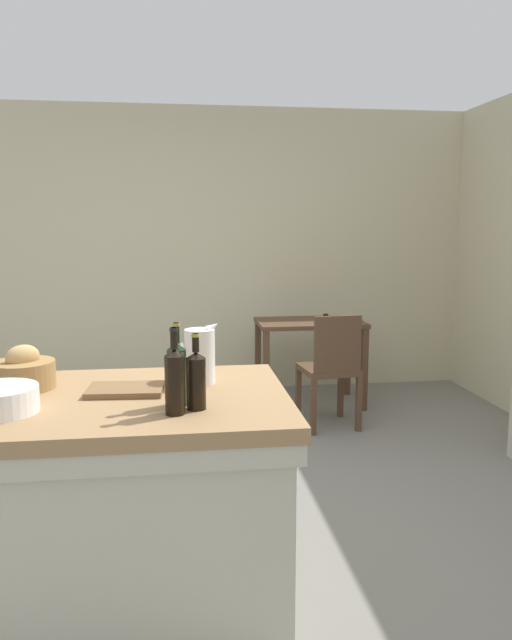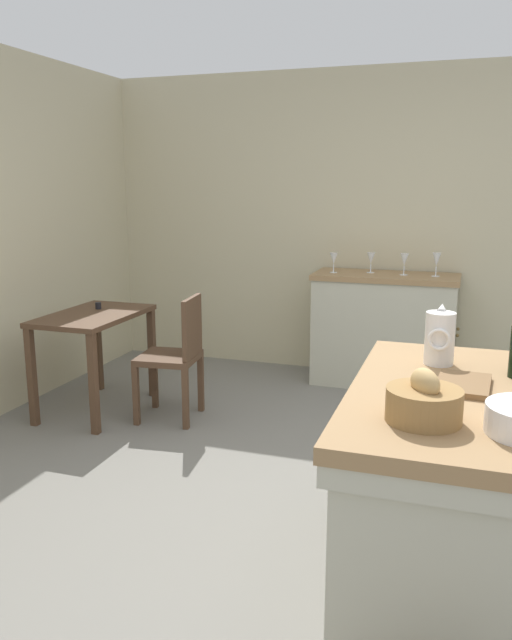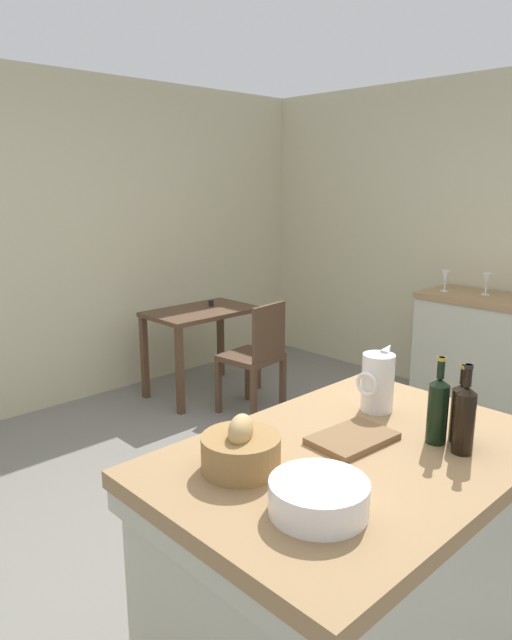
% 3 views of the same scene
% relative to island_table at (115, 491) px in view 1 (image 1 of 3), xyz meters
% --- Properties ---
extents(ground_plane, '(6.76, 6.76, 0.00)m').
position_rel_island_table_xyz_m(ground_plane, '(0.45, 0.68, -0.47)').
color(ground_plane, slate).
extents(wall_back, '(5.32, 0.12, 2.60)m').
position_rel_island_table_xyz_m(wall_back, '(0.45, 3.28, 0.83)').
color(wall_back, beige).
rests_on(wall_back, ground).
extents(island_table, '(1.41, 0.96, 0.87)m').
position_rel_island_table_xyz_m(island_table, '(0.00, 0.00, 0.00)').
color(island_table, '#99754C').
rests_on(island_table, ground).
extents(writing_desk, '(0.90, 0.56, 0.78)m').
position_rel_island_table_xyz_m(writing_desk, '(1.40, 2.62, 0.15)').
color(writing_desk, '#513826').
rests_on(writing_desk, ground).
extents(wooden_chair, '(0.44, 0.44, 0.89)m').
position_rel_island_table_xyz_m(wooden_chair, '(1.42, 1.97, 0.01)').
color(wooden_chair, '#513826').
rests_on(wooden_chair, ground).
extents(pitcher, '(0.17, 0.13, 0.28)m').
position_rel_island_table_xyz_m(pitcher, '(0.36, 0.16, 0.52)').
color(pitcher, white).
rests_on(pitcher, island_table).
extents(bread_basket, '(0.26, 0.26, 0.19)m').
position_rel_island_table_xyz_m(bread_basket, '(-0.37, 0.18, 0.47)').
color(bread_basket, olive).
rests_on(bread_basket, island_table).
extents(cutting_board, '(0.32, 0.22, 0.02)m').
position_rel_island_table_xyz_m(cutting_board, '(0.05, 0.05, 0.41)').
color(cutting_board, brown).
rests_on(cutting_board, island_table).
extents(wine_bottle_dark, '(0.07, 0.07, 0.28)m').
position_rel_island_table_xyz_m(wine_bottle_dark, '(0.33, -0.21, 0.51)').
color(wine_bottle_dark, black).
rests_on(wine_bottle_dark, island_table).
extents(wine_bottle_amber, '(0.07, 0.07, 0.32)m').
position_rel_island_table_xyz_m(wine_bottle_amber, '(0.26, -0.16, 0.53)').
color(wine_bottle_amber, black).
rests_on(wine_bottle_amber, island_table).
extents(wine_bottle_green, '(0.07, 0.07, 0.32)m').
position_rel_island_table_xyz_m(wine_bottle_green, '(0.25, -0.26, 0.53)').
color(wine_bottle_green, black).
rests_on(wine_bottle_green, island_table).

